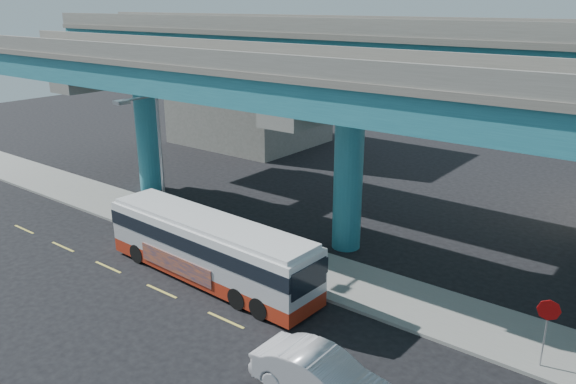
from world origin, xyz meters
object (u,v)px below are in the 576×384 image
Objects in this scene: sedan at (322,377)px; street_lamp at (152,147)px; parked_car at (168,209)px; stop_sign at (548,319)px; transit_bus at (209,247)px.

street_lamp is at bearing 70.36° from sedan.
parked_car is (-16.11, 7.44, 0.01)m from sedan.
sedan is 16.04m from street_lamp.
street_lamp is at bearing -169.83° from stop_sign.
transit_bus is 9.77m from sedan.
sedan is at bearing -106.73° from parked_car.
transit_bus is 4.50× the size of stop_sign.
transit_bus is 1.50× the size of street_lamp.
street_lamp reaches higher than sedan.
parked_car is 21.46m from stop_sign.
sedan is 8.10m from stop_sign.
street_lamp is (-14.46, 5.28, 4.49)m from sedan.
sedan reaches higher than parked_car.
stop_sign is (14.24, 2.23, 0.40)m from transit_bus.
sedan is at bearing -20.62° from transit_bus.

